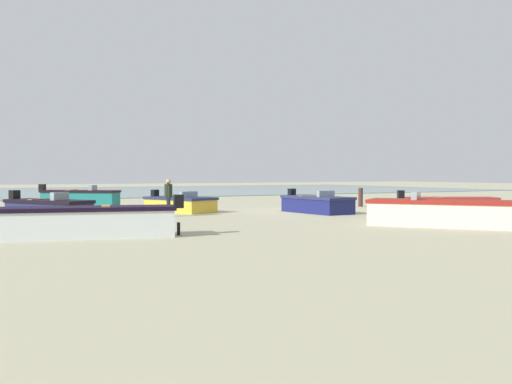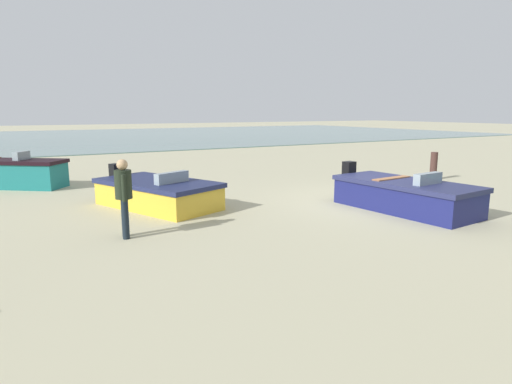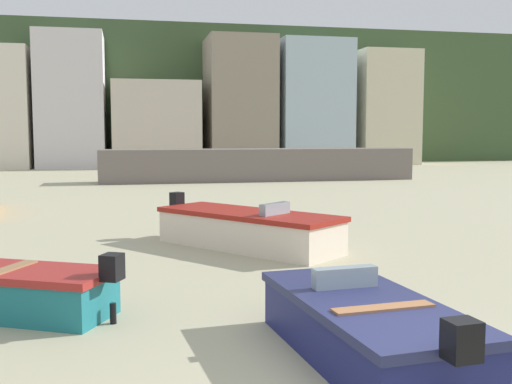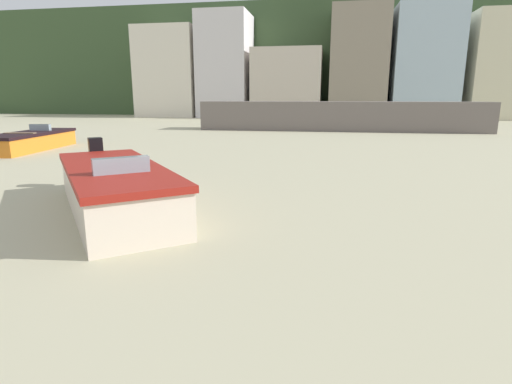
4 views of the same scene
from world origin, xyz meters
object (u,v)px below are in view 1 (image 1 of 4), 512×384
(boat_teal_0, at_px, (449,205))
(mooring_post_near_water, at_px, (361,197))
(boat_white_1, at_px, (84,222))
(boat_navy_2, at_px, (48,211))
(boat_teal_3, at_px, (80,199))
(boat_navy_5, at_px, (317,204))
(boat_yellow_7, at_px, (180,204))
(boat_cream_4, at_px, (441,213))
(beach_walker_foreground, at_px, (168,194))

(boat_teal_0, xyz_separation_m, mooring_post_near_water, (0.17, -6.27, 0.13))
(boat_white_1, bearing_deg, boat_teal_0, -68.97)
(boat_teal_0, xyz_separation_m, boat_white_1, (16.98, 2.41, 0.07))
(boat_navy_2, xyz_separation_m, mooring_post_near_water, (-17.07, -3.56, 0.05))
(mooring_post_near_water, bearing_deg, boat_teal_3, -23.55)
(boat_white_1, relative_size, boat_navy_5, 1.37)
(boat_teal_0, distance_m, boat_yellow_7, 12.64)
(boat_yellow_7, xyz_separation_m, mooring_post_near_water, (-10.50, 0.52, 0.14))
(boat_teal_3, xyz_separation_m, boat_navy_5, (-9.09, 9.23, -0.09))
(boat_white_1, distance_m, boat_cream_4, 11.98)
(boat_cream_4, height_order, beach_walker_foreground, beach_walker_foreground)
(boat_teal_3, distance_m, beach_walker_foreground, 8.44)
(boat_navy_2, height_order, beach_walker_foreground, beach_walker_foreground)
(boat_cream_4, xyz_separation_m, boat_navy_5, (-0.01, -7.73, -0.07))
(boat_teal_0, relative_size, beach_walker_foreground, 2.72)
(boat_teal_3, relative_size, boat_navy_5, 1.00)
(boat_teal_3, height_order, boat_yellow_7, boat_teal_3)
(boat_navy_2, bearing_deg, mooring_post_near_water, 159.83)
(beach_walker_foreground, bearing_deg, boat_navy_2, -62.47)
(mooring_post_near_water, bearing_deg, boat_navy_5, 31.56)
(boat_cream_4, height_order, boat_yellow_7, boat_cream_4)
(boat_navy_2, xyz_separation_m, beach_walker_foreground, (-5.12, -1.56, 0.48))
(boat_white_1, bearing_deg, boat_navy_5, -51.67)
(boat_navy_2, xyz_separation_m, boat_cream_4, (-12.04, 7.26, 0.00))
(mooring_post_near_water, bearing_deg, boat_teal_0, 91.57)
(boat_teal_3, bearing_deg, boat_navy_5, 81.65)
(boat_cream_4, bearing_deg, boat_teal_0, 3.08)
(boat_teal_3, bearing_deg, mooring_post_near_water, 103.56)
(boat_teal_0, distance_m, boat_navy_2, 17.46)
(boat_cream_4, bearing_deg, boat_navy_2, 110.85)
(boat_teal_0, relative_size, boat_cream_4, 0.89)
(boat_white_1, xyz_separation_m, mooring_post_near_water, (-16.81, -8.68, 0.06))
(mooring_post_near_water, relative_size, beach_walker_foreground, 0.64)
(boat_cream_4, distance_m, beach_walker_foreground, 11.22)
(boat_white_1, height_order, boat_navy_2, same)
(beach_walker_foreground, bearing_deg, boat_teal_3, -154.57)
(boat_white_1, xyz_separation_m, boat_cream_4, (-11.79, 2.14, 0.01))
(boat_teal_3, relative_size, beach_walker_foreground, 2.49)
(boat_white_1, height_order, beach_walker_foreground, beach_walker_foreground)
(boat_teal_3, distance_m, boat_navy_5, 12.95)
(boat_yellow_7, bearing_deg, boat_teal_3, -79.32)
(boat_navy_5, distance_m, mooring_post_near_water, 5.90)
(boat_white_1, bearing_deg, beach_walker_foreground, -23.11)
(boat_teal_0, bearing_deg, boat_teal_3, -104.02)
(boat_white_1, relative_size, mooring_post_near_water, 5.31)
(boat_white_1, distance_m, beach_walker_foreground, 8.27)
(boat_navy_2, relative_size, boat_cream_4, 0.74)
(mooring_post_near_water, bearing_deg, boat_yellow_7, -2.81)
(boat_teal_0, height_order, beach_walker_foreground, beach_walker_foreground)
(boat_teal_0, height_order, boat_white_1, boat_white_1)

